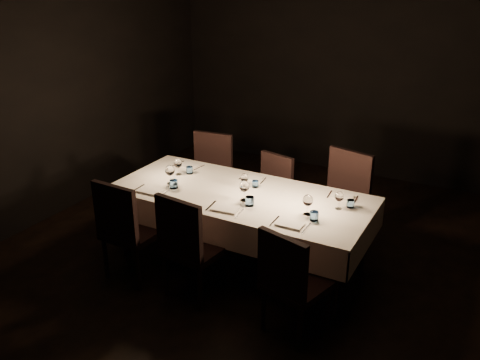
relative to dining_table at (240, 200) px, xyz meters
The scene contains 14 objects.
room 0.81m from the dining_table, ahead, with size 5.01×6.01×3.01m.
dining_table is the anchor object (origin of this frame).
chair_near_left 1.10m from the dining_table, 136.20° to the right, with size 0.51×0.51×1.01m.
place_setting_near_left 0.77m from the dining_table, 163.29° to the right, with size 0.36×0.42×0.20m.
chair_near_center 0.75m from the dining_table, 98.53° to the right, with size 0.54×0.54×1.01m.
place_setting_near_center 0.29m from the dining_table, 61.79° to the right, with size 0.36×0.42×0.20m.
chair_near_right 1.19m from the dining_table, 42.04° to the right, with size 0.56×0.56×0.94m.
place_setting_near_right 0.79m from the dining_table, 16.31° to the right, with size 0.34×0.41×0.19m.
chair_far_left 1.16m from the dining_table, 136.72° to the left, with size 0.53×0.53×1.00m.
place_setting_far_left 0.84m from the dining_table, 164.73° to the left, with size 0.33×0.40×0.18m.
chair_far_center 0.80m from the dining_table, 92.15° to the left, with size 0.51×0.51×0.89m.
place_setting_far_center 0.26m from the dining_table, 93.01° to the left, with size 0.30×0.39×0.16m.
chair_far_right 1.11m from the dining_table, 45.72° to the left, with size 0.61×0.61×1.05m.
place_setting_far_right 0.98m from the dining_table, 12.90° to the left, with size 0.31×0.39×0.17m.
Camera 1 is at (2.13, -3.93, 2.74)m, focal length 38.00 mm.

